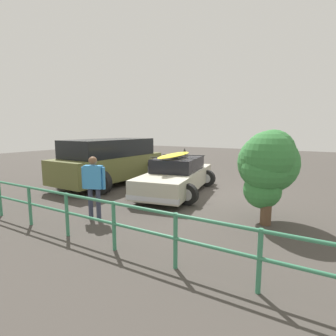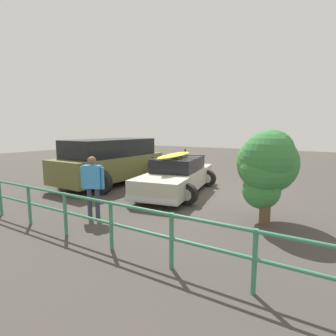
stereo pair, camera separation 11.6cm
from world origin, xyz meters
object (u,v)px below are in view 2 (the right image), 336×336
object	(u,v)px
bush_near_left	(266,163)
suv_car	(111,161)
sedan_car	(177,176)
person_bystander	(93,182)

from	to	relation	value
bush_near_left	suv_car	bearing A→B (deg)	-13.19
bush_near_left	sedan_car	bearing A→B (deg)	-26.18
sedan_car	suv_car	bearing A→B (deg)	2.66
suv_car	sedan_car	bearing A→B (deg)	-177.34
suv_car	bush_near_left	bearing A→B (deg)	166.81
suv_car	person_bystander	xyz separation A→B (m)	(-2.56, 3.35, -0.01)
person_bystander	sedan_car	bearing A→B (deg)	-97.17
person_bystander	bush_near_left	distance (m)	4.19
sedan_car	suv_car	distance (m)	3.02
suv_car	bush_near_left	size ratio (longest dim) A/B	2.23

